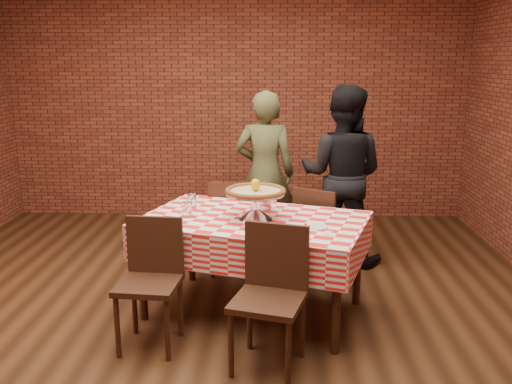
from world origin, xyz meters
TOP-DOWN VIEW (x-y plane):
  - ground at (0.00, 0.00)m, footprint 6.00×6.00m
  - back_wall at (0.00, 3.00)m, footprint 5.50×0.00m
  - table at (0.30, 0.27)m, footprint 1.84×1.43m
  - tablecloth at (0.30, 0.27)m, footprint 1.89×1.47m
  - pizza_stand at (0.32, 0.25)m, footprint 0.52×0.52m
  - pizza at (0.32, 0.25)m, footprint 0.51×0.51m
  - lemon at (0.32, 0.25)m, footprint 0.08×0.08m
  - water_glass_left at (-0.19, 0.27)m, footprint 0.09×0.09m
  - water_glass_right at (-0.19, 0.51)m, footprint 0.09×0.09m
  - side_plate at (0.77, 0.04)m, footprint 0.19×0.19m
  - sweetener_packet_a at (0.83, -0.12)m, footprint 0.05×0.04m
  - sweetener_packet_b at (0.84, -0.06)m, footprint 0.06×0.06m
  - condiment_caddy at (0.41, 0.53)m, footprint 0.14×0.13m
  - chair_near_left at (-0.38, -0.29)m, footprint 0.43×0.43m
  - chair_near_right at (0.42, -0.53)m, footprint 0.52×0.52m
  - chair_far_left at (0.09, 1.10)m, footprint 0.41×0.41m
  - chair_far_right at (0.87, 0.91)m, footprint 0.52×0.52m
  - diner_olive at (0.37, 1.68)m, footprint 0.62×0.43m
  - diner_black at (1.10, 1.44)m, footprint 0.98×0.87m

SIDE VIEW (x-z plane):
  - ground at x=0.00m, z-range 0.00..0.00m
  - table at x=0.30m, z-range 0.00..0.75m
  - chair_far_right at x=0.87m, z-range 0.00..0.86m
  - chair_near_left at x=-0.38m, z-range 0.00..0.87m
  - chair_far_left at x=0.09m, z-range 0.00..0.88m
  - chair_near_right at x=0.42m, z-range 0.00..0.90m
  - tablecloth at x=0.30m, z-range 0.48..0.76m
  - sweetener_packet_a at x=0.83m, z-range 0.76..0.76m
  - sweetener_packet_b at x=0.84m, z-range 0.76..0.76m
  - side_plate at x=0.77m, z-range 0.76..0.77m
  - diner_olive at x=0.37m, z-range 0.00..1.63m
  - water_glass_left at x=-0.19m, z-range 0.76..0.88m
  - water_glass_right at x=-0.19m, z-range 0.76..0.88m
  - condiment_caddy at x=0.41m, z-range 0.76..0.91m
  - diner_black at x=1.10m, z-range 0.00..1.69m
  - pizza_stand at x=0.32m, z-range 0.76..0.96m
  - pizza at x=0.32m, z-range 0.95..0.98m
  - lemon at x=0.32m, z-range 0.97..1.06m
  - back_wall at x=0.00m, z-range -1.30..4.20m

